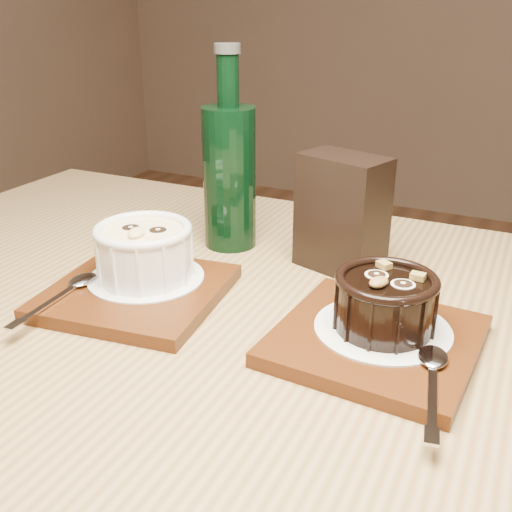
{
  "coord_description": "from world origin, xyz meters",
  "views": [
    {
      "loc": [
        0.39,
        -0.66,
        1.06
      ],
      "look_at": [
        0.14,
        -0.16,
        0.81
      ],
      "focal_mm": 42.0,
      "sensor_mm": 36.0,
      "label": 1
    }
  ],
  "objects_px": {
    "ramekin_white": "(144,249)",
    "green_bottle": "(229,172)",
    "tray_right": "(376,340)",
    "ramekin_dark": "(385,300)",
    "table": "(262,408)",
    "tray_left": "(137,292)",
    "condiment_stand": "(342,214)"
  },
  "relations": [
    {
      "from": "ramekin_white",
      "to": "condiment_stand",
      "type": "relative_size",
      "value": 0.77
    },
    {
      "from": "tray_left",
      "to": "condiment_stand",
      "type": "relative_size",
      "value": 1.29
    },
    {
      "from": "tray_left",
      "to": "condiment_stand",
      "type": "bearing_deg",
      "value": 46.17
    },
    {
      "from": "ramekin_white",
      "to": "green_bottle",
      "type": "distance_m",
      "value": 0.17
    },
    {
      "from": "tray_right",
      "to": "ramekin_dark",
      "type": "height_order",
      "value": "ramekin_dark"
    },
    {
      "from": "tray_left",
      "to": "ramekin_white",
      "type": "distance_m",
      "value": 0.05
    },
    {
      "from": "tray_left",
      "to": "condiment_stand",
      "type": "distance_m",
      "value": 0.26
    },
    {
      "from": "tray_left",
      "to": "tray_right",
      "type": "bearing_deg",
      "value": 4.17
    },
    {
      "from": "table",
      "to": "tray_left",
      "type": "xyz_separation_m",
      "value": [
        -0.16,
        0.01,
        0.1
      ]
    },
    {
      "from": "ramekin_dark",
      "to": "green_bottle",
      "type": "bearing_deg",
      "value": 165.94
    },
    {
      "from": "tray_left",
      "to": "ramekin_dark",
      "type": "distance_m",
      "value": 0.27
    },
    {
      "from": "tray_right",
      "to": "green_bottle",
      "type": "distance_m",
      "value": 0.31
    },
    {
      "from": "tray_left",
      "to": "ramekin_dark",
      "type": "height_order",
      "value": "ramekin_dark"
    },
    {
      "from": "table",
      "to": "ramekin_dark",
      "type": "height_order",
      "value": "ramekin_dark"
    },
    {
      "from": "ramekin_dark",
      "to": "green_bottle",
      "type": "relative_size",
      "value": 0.38
    },
    {
      "from": "tray_left",
      "to": "green_bottle",
      "type": "relative_size",
      "value": 0.7
    },
    {
      "from": "condiment_stand",
      "to": "green_bottle",
      "type": "distance_m",
      "value": 0.16
    },
    {
      "from": "ramekin_white",
      "to": "ramekin_dark",
      "type": "distance_m",
      "value": 0.27
    },
    {
      "from": "ramekin_white",
      "to": "tray_left",
      "type": "bearing_deg",
      "value": -96.6
    },
    {
      "from": "ramekin_white",
      "to": "condiment_stand",
      "type": "height_order",
      "value": "condiment_stand"
    },
    {
      "from": "table",
      "to": "condiment_stand",
      "type": "distance_m",
      "value": 0.24
    },
    {
      "from": "tray_left",
      "to": "green_bottle",
      "type": "height_order",
      "value": "green_bottle"
    },
    {
      "from": "tray_right",
      "to": "ramekin_dark",
      "type": "bearing_deg",
      "value": 74.09
    },
    {
      "from": "ramekin_white",
      "to": "green_bottle",
      "type": "relative_size",
      "value": 0.42
    },
    {
      "from": "tray_right",
      "to": "ramekin_white",
      "type": "bearing_deg",
      "value": 179.53
    },
    {
      "from": "tray_right",
      "to": "condiment_stand",
      "type": "bearing_deg",
      "value": 120.24
    },
    {
      "from": "ramekin_dark",
      "to": "table",
      "type": "bearing_deg",
      "value": -144.58
    },
    {
      "from": "table",
      "to": "tray_right",
      "type": "relative_size",
      "value": 6.74
    },
    {
      "from": "ramekin_white",
      "to": "tray_right",
      "type": "height_order",
      "value": "ramekin_white"
    },
    {
      "from": "ramekin_white",
      "to": "green_bottle",
      "type": "height_order",
      "value": "green_bottle"
    },
    {
      "from": "tray_left",
      "to": "ramekin_dark",
      "type": "bearing_deg",
      "value": 6.38
    },
    {
      "from": "ramekin_dark",
      "to": "tray_left",
      "type": "bearing_deg",
      "value": -155.94
    }
  ]
}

